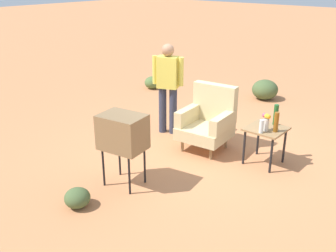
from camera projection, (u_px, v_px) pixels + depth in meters
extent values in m
plane|color=#C17A4C|center=(210.00, 149.00, 6.52)|extent=(60.00, 60.00, 0.00)
cylinder|color=#937047|center=(182.00, 145.00, 6.42)|extent=(0.05, 0.05, 0.22)
cylinder|color=#937047|center=(211.00, 153.00, 6.14)|extent=(0.05, 0.05, 0.22)
cylinder|color=#937047|center=(198.00, 135.00, 6.82)|extent=(0.05, 0.05, 0.22)
cylinder|color=#937047|center=(226.00, 142.00, 6.55)|extent=(0.05, 0.05, 0.22)
cube|color=#CCB784|center=(205.00, 132.00, 6.40)|extent=(0.83, 0.83, 0.20)
cube|color=#CCB784|center=(215.00, 103.00, 6.49)|extent=(0.77, 0.24, 0.64)
cube|color=#CCB784|center=(188.00, 115.00, 6.48)|extent=(0.21, 0.69, 0.26)
cube|color=#CCB784|center=(223.00, 123.00, 6.15)|extent=(0.21, 0.69, 0.26)
cylinder|color=black|center=(244.00, 147.00, 5.93)|extent=(0.04, 0.04, 0.56)
cylinder|color=black|center=(271.00, 156.00, 5.66)|extent=(0.04, 0.04, 0.56)
cylinder|color=black|center=(258.00, 138.00, 6.25)|extent=(0.04, 0.04, 0.56)
cylinder|color=black|center=(284.00, 146.00, 5.98)|extent=(0.04, 0.04, 0.56)
cube|color=#937047|center=(266.00, 129.00, 5.85)|extent=(0.56, 0.56, 0.03)
cylinder|color=black|center=(145.00, 165.00, 5.40)|extent=(0.03, 0.03, 0.55)
cylinder|color=black|center=(120.00, 158.00, 5.61)|extent=(0.03, 0.03, 0.55)
cylinder|color=black|center=(129.00, 176.00, 5.11)|extent=(0.03, 0.03, 0.55)
cylinder|color=black|center=(103.00, 168.00, 5.32)|extent=(0.03, 0.03, 0.55)
cube|color=olive|center=(123.00, 132.00, 5.17)|extent=(0.66, 0.53, 0.48)
cube|color=#383D3F|center=(132.00, 127.00, 5.35)|extent=(0.42, 0.08, 0.34)
cylinder|color=#2D3347|center=(163.00, 110.00, 7.09)|extent=(0.14, 0.14, 0.86)
cylinder|color=#2D3347|center=(173.00, 111.00, 7.04)|extent=(0.14, 0.14, 0.86)
cube|color=#D6C64C|center=(168.00, 72.00, 6.80)|extent=(0.42, 0.34, 0.56)
cylinder|color=#D6C64C|center=(155.00, 70.00, 6.86)|extent=(0.09, 0.09, 0.50)
cylinder|color=#D6C64C|center=(181.00, 72.00, 6.72)|extent=(0.09, 0.09, 0.50)
sphere|color=#A37556|center=(168.00, 50.00, 6.66)|extent=(0.22, 0.22, 0.22)
cylinder|color=#1E5623|center=(276.00, 115.00, 5.92)|extent=(0.07, 0.07, 0.32)
cylinder|color=silver|center=(261.00, 126.00, 5.63)|extent=(0.06, 0.06, 0.20)
cylinder|color=brown|center=(276.00, 122.00, 5.65)|extent=(0.07, 0.07, 0.30)
cylinder|color=silver|center=(266.00, 125.00, 5.71)|extent=(0.09, 0.09, 0.18)
sphere|color=yellow|center=(267.00, 116.00, 5.66)|extent=(0.07, 0.07, 0.07)
sphere|color=#E04C66|center=(264.00, 115.00, 5.69)|extent=(0.07, 0.07, 0.07)
sphere|color=orange|center=(268.00, 117.00, 5.63)|extent=(0.07, 0.07, 0.07)
ellipsoid|color=#475B33|center=(77.00, 198.00, 4.89)|extent=(0.33, 0.33, 0.25)
ellipsoid|color=#516B38|center=(152.00, 83.00, 9.88)|extent=(0.40, 0.40, 0.31)
ellipsoid|color=#475B33|center=(265.00, 90.00, 9.02)|extent=(0.60, 0.60, 0.46)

